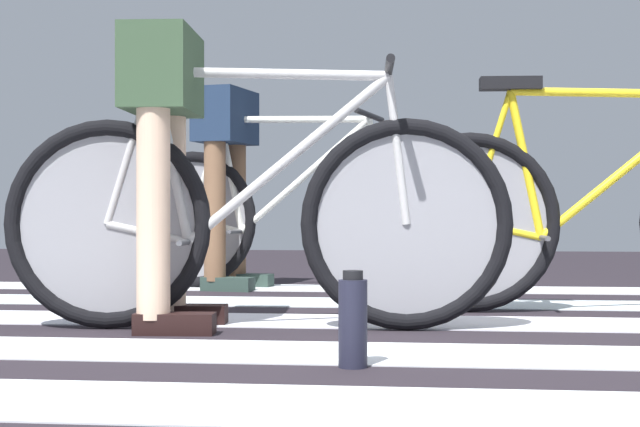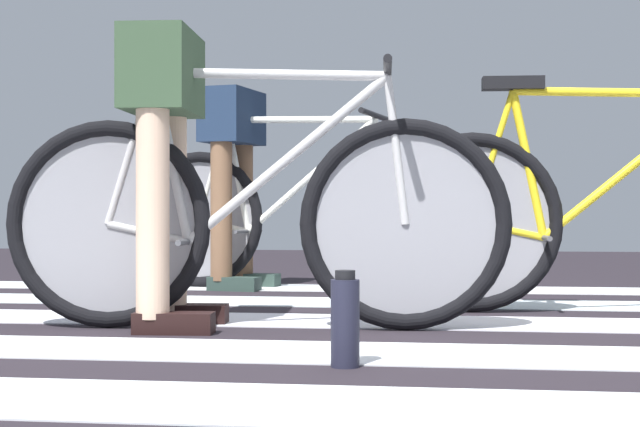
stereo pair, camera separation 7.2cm
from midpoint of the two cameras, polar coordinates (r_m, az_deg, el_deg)
ground at (r=2.96m, az=1.92°, el=-7.87°), size 18.00×14.00×0.02m
crosswalk_markings at (r=2.79m, az=2.52°, el=-8.12°), size 5.42×5.00×0.00m
bicycle_1_of_3 at (r=3.32m, az=-3.27°, el=-0.15°), size 1.74×0.52×0.93m
cyclist_1_of_3 at (r=3.38m, az=-8.52°, el=4.48°), size 0.34×0.42×1.02m
bicycle_2_of_3 at (r=3.99m, az=16.66°, el=-0.11°), size 1.74×0.52×0.93m
bicycle_3_of_3 at (r=4.97m, az=-1.40°, el=-0.05°), size 1.72×0.55×0.93m
cyclist_3_of_3 at (r=5.09m, az=-4.70°, el=3.14°), size 0.38×0.45×1.03m
water_bottle at (r=2.53m, az=2.30°, el=-6.30°), size 0.07×0.07×0.25m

